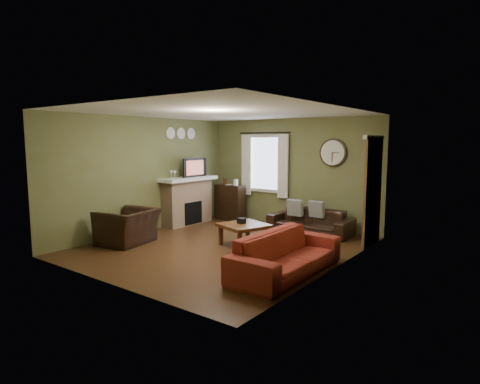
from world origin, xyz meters
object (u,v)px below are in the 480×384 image
Objects in this scene: bookshelf at (230,203)px; sofa_red at (287,253)px; coffee_table at (244,235)px; armchair at (128,227)px; sofa_brown at (310,221)px.

sofa_red is (3.37, -2.84, -0.14)m from bookshelf.
bookshelf is 0.42× the size of sofa_red.
sofa_red is 2.66× the size of coffee_table.
sofa_red is at bearing -31.87° from coffee_table.
sofa_brown is at bearing 128.77° from armchair.
sofa_brown is 1.85m from coffee_table.
armchair is (-0.14, -3.15, -0.12)m from bookshelf.
armchair is 2.35m from coffee_table.
bookshelf reaches higher than coffee_table.
armchair reaches higher than coffee_table.
sofa_red is 1.79m from coffee_table.
bookshelf reaches higher than sofa_red.
bookshelf reaches higher than sofa_brown.
bookshelf is 1.13× the size of coffee_table.
coffee_table is (1.85, -1.90, -0.24)m from bookshelf.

